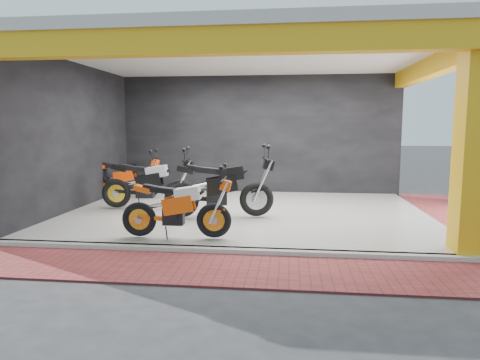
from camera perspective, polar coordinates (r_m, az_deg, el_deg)
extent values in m
plane|color=#2D2D30|center=(7.90, -0.62, -7.69)|extent=(80.00, 80.00, 0.00)
cube|color=silver|center=(9.83, 0.87, -4.44)|extent=(8.00, 6.00, 0.10)
cube|color=beige|center=(9.76, 0.91, 16.44)|extent=(8.40, 6.40, 0.20)
cube|color=black|center=(12.72, 2.32, 5.90)|extent=(8.20, 0.20, 3.50)
cube|color=black|center=(10.84, -21.30, 5.21)|extent=(0.20, 6.20, 3.50)
cube|color=gold|center=(7.37, 28.88, 4.15)|extent=(0.50, 0.50, 3.50)
cube|color=gold|center=(6.77, -1.80, 18.02)|extent=(8.40, 0.30, 0.40)
cube|color=gold|center=(10.12, 24.78, 13.75)|extent=(0.30, 6.40, 0.40)
cube|color=silver|center=(6.92, -1.72, -9.43)|extent=(8.00, 0.20, 0.10)
cube|color=maroon|center=(6.19, -2.79, -11.77)|extent=(9.00, 1.40, 0.03)
cube|color=maroon|center=(10.50, 28.01, -4.73)|extent=(1.40, 7.00, 0.03)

